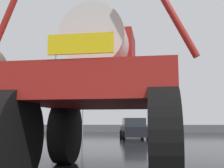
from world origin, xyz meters
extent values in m
plane|color=black|center=(0.00, 18.00, 0.00)|extent=(120.00, 120.00, 0.00)
cylinder|color=black|center=(-1.51, 6.61, 0.92)|extent=(0.59, 1.87, 1.84)
cylinder|color=black|center=(1.28, 6.47, 0.92)|extent=(0.59, 1.87, 1.84)
cylinder|color=black|center=(-1.66, 3.43, 0.92)|extent=(0.59, 1.87, 1.84)
cylinder|color=black|center=(1.12, 3.29, 0.92)|extent=(0.59, 1.87, 1.84)
cube|color=maroon|center=(-0.19, 4.95, 1.94)|extent=(3.48, 4.05, 0.71)
cube|color=maroon|center=(-0.17, 5.35, 2.87)|extent=(1.54, 1.31, 1.15)
cylinder|color=silver|center=(-0.22, 4.39, 2.97)|extent=(1.43, 1.42, 1.36)
cylinder|color=maroon|center=(-1.76, 3.27, 3.33)|extent=(0.93, 0.17, 2.11)
cylinder|color=maroon|center=(1.20, 3.13, 3.29)|extent=(1.10, 0.17, 2.05)
cube|color=yellow|center=(-0.29, 2.98, 2.54)|extent=(1.17, 0.10, 0.36)
cube|color=black|center=(0.11, 19.66, 0.53)|extent=(2.28, 4.30, 0.70)
cube|color=#23282D|center=(0.14, 19.51, 1.20)|extent=(1.85, 2.30, 0.64)
cylinder|color=black|center=(-0.92, 20.87, 0.30)|extent=(0.27, 0.62, 0.60)
cylinder|color=black|center=(0.76, 21.12, 0.30)|extent=(0.27, 0.62, 0.60)
cylinder|color=black|center=(-0.53, 18.20, 0.30)|extent=(0.27, 0.62, 0.60)
cylinder|color=black|center=(1.15, 18.45, 0.30)|extent=(0.27, 0.62, 0.60)
cylinder|color=gray|center=(-4.85, 24.50, 2.04)|extent=(0.11, 0.11, 4.09)
cube|color=black|center=(-4.85, 24.71, 3.57)|extent=(0.24, 0.32, 0.84)
sphere|color=#390503|center=(-4.85, 24.90, 3.84)|extent=(0.17, 0.17, 0.17)
sphere|color=#3C2403|center=(-4.85, 24.90, 3.57)|extent=(0.17, 0.17, 0.17)
sphere|color=green|center=(-4.85, 24.90, 3.30)|extent=(0.17, 0.17, 0.17)
cylinder|color=gray|center=(-7.90, 25.34, 4.42)|extent=(0.18, 0.18, 8.83)
cylinder|color=gray|center=(-7.18, 25.34, 8.68)|extent=(1.45, 0.10, 0.10)
cube|color=silver|center=(-6.45, 25.34, 8.58)|extent=(0.50, 0.24, 0.16)
cube|color=#59595B|center=(0.00, 33.20, 0.45)|extent=(31.91, 0.24, 0.90)
camera|label=1|loc=(0.75, -1.58, 1.20)|focal=44.49mm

